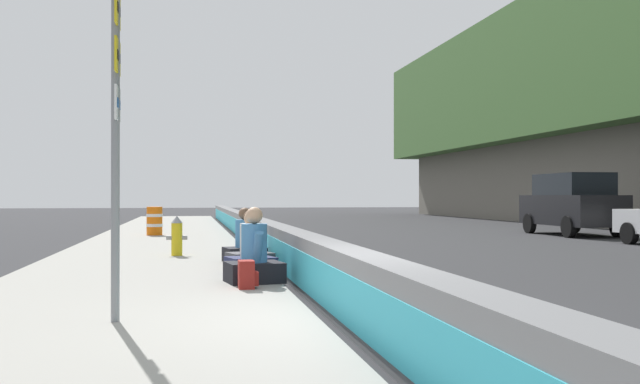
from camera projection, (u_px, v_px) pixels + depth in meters
name	position (u px, v px, depth m)	size (l,w,h in m)	color
ground_plane	(361.00, 331.00, 7.88)	(160.00, 160.00, 0.00)	#2B2B2D
sidewalk_strip	(108.00, 333.00, 7.41)	(80.00, 4.40, 0.14)	gray
jersey_barrier	(361.00, 292.00, 7.88)	(76.00, 0.45, 0.85)	slate
route_sign_post	(116.00, 123.00, 7.69)	(0.44, 0.09, 3.60)	gray
fire_hydrant	(177.00, 235.00, 16.10)	(0.26, 0.46, 0.88)	gold
seated_person_foreground	(254.00, 259.00, 11.14)	(0.83, 0.93, 1.15)	black
seated_person_middle	(251.00, 254.00, 12.38)	(0.81, 0.89, 1.05)	#23284C
seated_person_rear	(250.00, 250.00, 13.34)	(0.82, 0.90, 1.06)	#424247
seated_person_far	(245.00, 245.00, 14.55)	(0.80, 0.89, 1.09)	black
backpack	(247.00, 275.00, 10.42)	(0.32, 0.28, 0.40)	maroon
construction_barrel	(154.00, 221.00, 24.38)	(0.54, 0.54, 0.95)	orange
parked_car_fourth	(572.00, 203.00, 26.88)	(4.84, 2.14, 2.28)	black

